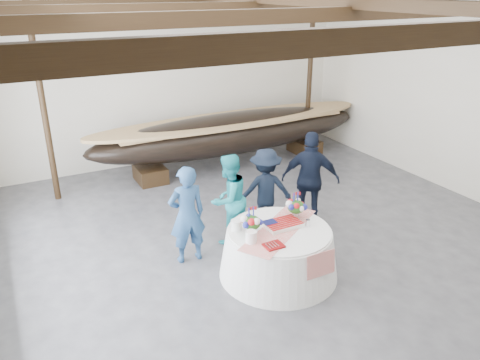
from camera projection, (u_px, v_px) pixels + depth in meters
floor at (295, 255)px, 8.61m from camera, size 10.00×12.00×0.01m
wall_back at (174, 79)px, 12.64m from camera, size 10.00×0.02×4.50m
pavilion_structure at (279, 24)px, 7.73m from camera, size 9.80×11.76×4.50m
longboat_display at (233, 133)px, 12.52m from camera, size 7.87×1.57×1.48m
banquet_table at (279, 252)px, 7.90m from camera, size 2.02×2.02×0.86m
tabletop_items at (273, 219)px, 7.75m from camera, size 1.87×1.46×0.40m
guest_woman_blue at (187, 215)px, 8.14m from camera, size 0.67×0.46×1.81m
guest_woman_teal at (229, 199)px, 8.80m from camera, size 1.04×0.94×1.76m
guest_man_left at (265, 190)px, 9.26m from camera, size 1.24×0.95×1.70m
guest_man_right at (310, 179)px, 9.39m from camera, size 1.21×1.09×1.98m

